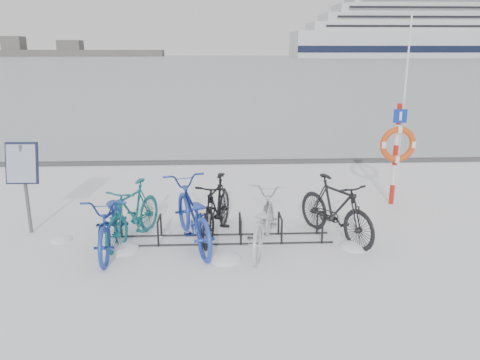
# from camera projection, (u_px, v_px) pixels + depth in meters

# --- Properties ---
(ground) EXTENTS (900.00, 900.00, 0.00)m
(ground) POSITION_uv_depth(u_px,v_px,m) (220.00, 240.00, 8.43)
(ground) COLOR white
(ground) RESTS_ON ground
(ice_sheet) EXTENTS (400.00, 298.00, 0.02)m
(ice_sheet) POSITION_uv_depth(u_px,v_px,m) (218.00, 60.00, 157.60)
(ice_sheet) COLOR #99A6AD
(ice_sheet) RESTS_ON ground
(quay_edge) EXTENTS (400.00, 0.25, 0.10)m
(quay_edge) POSITION_uv_depth(u_px,v_px,m) (219.00, 162.00, 14.09)
(quay_edge) COLOR #3F3F42
(quay_edge) RESTS_ON ground
(bike_rack) EXTENTS (4.00, 0.48, 0.46)m
(bike_rack) POSITION_uv_depth(u_px,v_px,m) (220.00, 231.00, 8.38)
(bike_rack) COLOR black
(bike_rack) RESTS_ON ground
(info_board) EXTENTS (0.58, 0.24, 1.72)m
(info_board) POSITION_uv_depth(u_px,v_px,m) (23.00, 169.00, 8.44)
(info_board) COLOR #595B5E
(info_board) RESTS_ON ground
(lifebuoy_station) EXTENTS (0.78, 0.22, 4.04)m
(lifebuoy_station) POSITION_uv_depth(u_px,v_px,m) (398.00, 144.00, 10.02)
(lifebuoy_station) COLOR red
(lifebuoy_station) RESTS_ON ground
(cruise_ferry) EXTENTS (129.63, 24.47, 42.59)m
(cruise_ferry) POSITION_uv_depth(u_px,v_px,m) (438.00, 31.00, 206.07)
(cruise_ferry) COLOR silver
(cruise_ferry) RESTS_ON ground
(bike_0) EXTENTS (0.81, 2.08, 1.07)m
(bike_0) POSITION_uv_depth(u_px,v_px,m) (112.00, 219.00, 7.94)
(bike_0) COLOR #1C3898
(bike_0) RESTS_ON ground
(bike_1) EXTENTS (1.12, 1.90, 1.10)m
(bike_1) POSITION_uv_depth(u_px,v_px,m) (133.00, 211.00, 8.30)
(bike_1) COLOR #115D62
(bike_1) RESTS_ON ground
(bike_2) EXTENTS (1.39, 2.34, 1.16)m
(bike_2) POSITION_uv_depth(u_px,v_px,m) (192.00, 212.00, 8.17)
(bike_2) COLOR #203CAB
(bike_2) RESTS_ON ground
(bike_3) EXTENTS (0.99, 1.97, 1.14)m
(bike_3) POSITION_uv_depth(u_px,v_px,m) (217.00, 206.00, 8.51)
(bike_3) COLOR black
(bike_3) RESTS_ON ground
(bike_4) EXTENTS (1.13, 2.05, 1.02)m
(bike_4) POSITION_uv_depth(u_px,v_px,m) (263.00, 219.00, 8.01)
(bike_4) COLOR #B9BFC2
(bike_4) RESTS_ON ground
(bike_5) EXTENTS (1.40, 1.97, 1.17)m
(bike_5) POSITION_uv_depth(u_px,v_px,m) (336.00, 207.00, 8.40)
(bike_5) COLOR black
(bike_5) RESTS_ON ground
(snow_drifts) EXTENTS (5.69, 2.02, 0.21)m
(snow_drifts) POSITION_uv_depth(u_px,v_px,m) (217.00, 246.00, 8.20)
(snow_drifts) COLOR white
(snow_drifts) RESTS_ON ground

